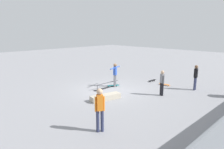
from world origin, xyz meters
The scene contains 10 objects.
ground_plane centered at (0.00, 0.00, 0.00)m, with size 60.00×60.00×0.00m, color gray.
grind_rail centered at (-0.15, -0.46, 0.16)m, with size 2.30×0.25×0.37m.
skate_ledge centered at (1.62, 1.30, 0.15)m, with size 1.78×0.51×0.30m, color #B2A893.
skater_main centered at (-0.75, -0.26, 0.95)m, with size 1.28×0.46×1.64m.
skateboard_main centered at (-0.70, -0.37, 0.07)m, with size 0.79×0.58×0.09m.
bystander_black_shirt centered at (-3.88, 4.01, 0.93)m, with size 0.38×0.23×1.65m.
bystander_orange_shirt centered at (4.35, 3.90, 0.98)m, with size 0.37×0.29×1.73m.
bystander_grey_shirt centered at (-1.30, 3.11, 0.86)m, with size 0.22×0.35×1.53m.
loose_skateboard_orange centered at (-3.50, 2.00, 0.07)m, with size 0.28×0.81×0.09m.
loose_skateboard_black centered at (-3.89, 0.69, 0.07)m, with size 0.81×0.28×0.09m.
Camera 1 is at (9.28, 9.48, 3.86)m, focal length 33.36 mm.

